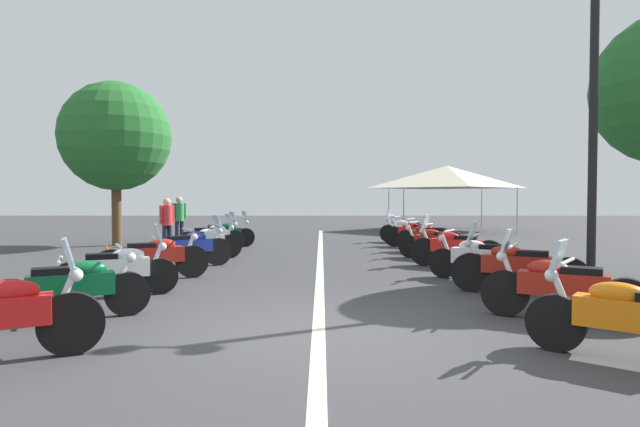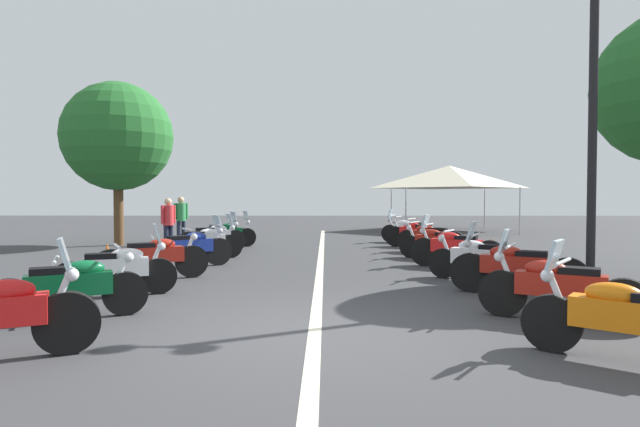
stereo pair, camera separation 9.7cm
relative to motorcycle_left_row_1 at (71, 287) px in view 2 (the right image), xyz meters
The scene contains 25 objects.
ground_plane 3.35m from the motorcycle_left_row_1, 101.46° to the right, with size 80.00×80.00×0.00m, color #38383A.
lane_centre_stripe 6.01m from the motorcycle_left_row_1, 32.91° to the right, with size 26.73×0.16×0.01m, color beige.
motorcycle_left_row_1 is the anchor object (origin of this frame).
motorcycle_left_row_2 1.65m from the motorcycle_left_row_1, ahead, with size 0.95×1.87×1.19m.
motorcycle_left_row_3 3.28m from the motorcycle_left_row_1, ahead, with size 1.23×1.97×1.01m.
motorcycle_left_row_4 5.16m from the motorcycle_left_row_1, ahead, with size 1.34×1.84×1.22m.
motorcycle_left_row_5 6.71m from the motorcycle_left_row_1, ahead, with size 1.19×1.97×1.21m.
motorcycle_left_row_6 8.28m from the motorcycle_left_row_1, ahead, with size 1.13×1.85×1.22m.
motorcycle_left_row_7 9.94m from the motorcycle_left_row_1, ahead, with size 1.07×2.00×1.20m.
motorcycle_right_row_0 6.59m from the motorcycle_left_row_1, 105.34° to the right, with size 1.37×1.77×1.19m.
motorcycle_right_row_1 6.43m from the motorcycle_left_row_1, 90.30° to the right, with size 1.16×1.88×1.21m.
motorcycle_right_row_2 6.79m from the motorcycle_left_row_1, 74.71° to the right, with size 1.14×2.03×1.23m.
motorcycle_right_row_3 7.19m from the motorcycle_left_row_1, 62.92° to the right, with size 1.21×1.86×0.98m.
motorcycle_right_row_4 8.20m from the motorcycle_left_row_1, 51.19° to the right, with size 1.16×1.99×1.23m.
motorcycle_right_row_5 9.24m from the motorcycle_left_row_1, 43.10° to the right, with size 1.27×1.86×0.99m.
motorcycle_right_row_6 10.49m from the motorcycle_left_row_1, 37.93° to the right, with size 1.19×1.84×1.02m.
motorcycle_right_row_7 11.87m from the motorcycle_left_row_1, 32.39° to the right, with size 1.06×1.99×1.02m.
motorcycle_right_row_8 13.30m from the motorcycle_left_row_1, 28.42° to the right, with size 1.04×1.85×1.21m.
street_lamp_twin_globe 8.62m from the motorcycle_left_row_1, 77.21° to the right, with size 0.32×1.22×5.53m.
traffic_cone_0 4.90m from the motorcycle_left_row_1, 17.98° to the left, with size 0.36×0.36×0.61m.
traffic_cone_1 9.84m from the motorcycle_left_row_1, 50.38° to the right, with size 0.36×0.36×0.61m.
bystander_0 8.67m from the motorcycle_left_row_1, ahead, with size 0.46×0.33×1.62m.
bystander_1 11.03m from the motorcycle_left_row_1, ahead, with size 0.39×0.41×1.66m.
roadside_tree_0 11.73m from the motorcycle_left_row_1, 19.09° to the left, with size 3.67×3.67×5.55m.
event_tent 20.93m from the motorcycle_left_row_1, 27.06° to the right, with size 5.61×5.61×3.20m.
Camera 2 is at (-6.07, -0.13, 1.63)m, focal length 28.75 mm.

